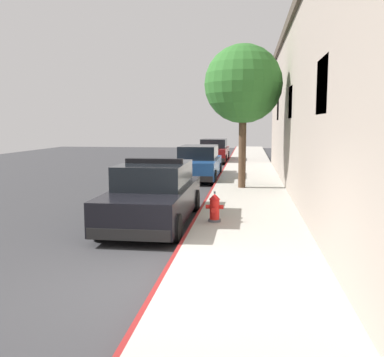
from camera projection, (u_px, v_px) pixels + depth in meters
name	position (u px, v px, depth m)	size (l,w,h in m)	color
ground_plane	(99.00, 191.00, 17.24)	(30.24, 60.00, 0.20)	#353538
sidewalk_pavement	(249.00, 189.00, 16.44)	(2.69, 60.00, 0.16)	#ADA89E
curb_painted_edge	(213.00, 188.00, 16.62)	(0.08, 60.00, 0.16)	maroon
police_cruiser	(154.00, 195.00, 11.06)	(1.94, 4.84, 1.68)	black
parked_car_silver_ahead	(198.00, 163.00, 19.91)	(1.94, 4.84, 1.56)	navy
parked_car_dark_far	(214.00, 151.00, 29.02)	(1.94, 4.84, 1.56)	maroon
fire_hydrant	(215.00, 208.00, 10.57)	(0.44, 0.40, 0.76)	#4C4C51
street_tree	(243.00, 85.00, 15.83)	(2.89, 2.89, 5.32)	brown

